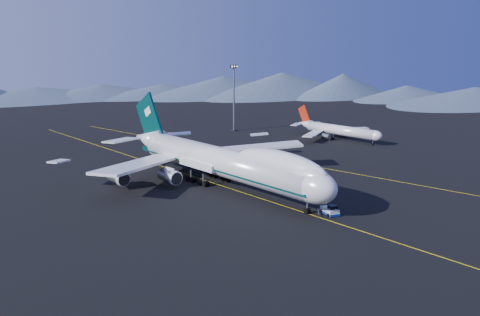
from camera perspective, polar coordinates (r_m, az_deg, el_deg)
ground at (r=121.89m, az=-1.88°, el=-3.01°), size 500.00×500.00×0.00m
taxiway_line_main at (r=121.89m, az=-1.88°, el=-3.00°), size 0.25×220.00×0.01m
taxiway_line_side at (r=148.38m, az=5.00°, el=-0.37°), size 28.08×198.09×0.01m
mountain_ridge at (r=223.84m, az=22.61°, el=4.42°), size 374.91×567.11×12.00m
boeing_747 at (r=120.57m, az=-1.91°, el=-0.33°), size 59.62×72.43×19.37m
pushback_tug at (r=102.94m, az=9.55°, el=-5.63°), size 3.39×4.65×1.83m
second_jet at (r=186.29m, az=10.36°, el=2.96°), size 32.85×37.11×10.56m
service_van at (r=144.56m, az=6.47°, el=-0.45°), size 3.10×5.26×1.37m
floodlight_mast at (r=201.14m, az=-0.66°, el=6.45°), size 3.04×2.28×24.62m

